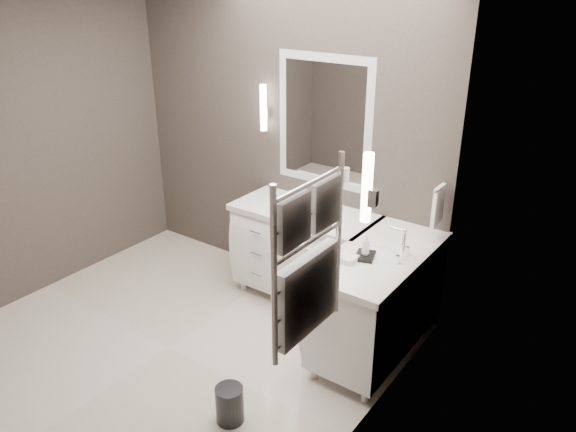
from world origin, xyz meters
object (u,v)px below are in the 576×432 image
Objects in this scene: vanity_back at (304,249)px; waste_bin at (230,404)px; vanity_right at (378,296)px; towel_ladder at (308,267)px.

vanity_back reaches higher than waste_bin.
vanity_back is 1.63m from waste_bin.
vanity_back is 1.00× the size of vanity_right.
vanity_back and vanity_right have the same top height.
vanity_back is at bearing 159.62° from vanity_right.
towel_ladder is 3.51× the size of waste_bin.
waste_bin is at bearing 171.30° from towel_ladder.
towel_ladder reaches higher than vanity_back.
vanity_right is 1.38× the size of towel_ladder.
waste_bin is at bearing -73.57° from vanity_back.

